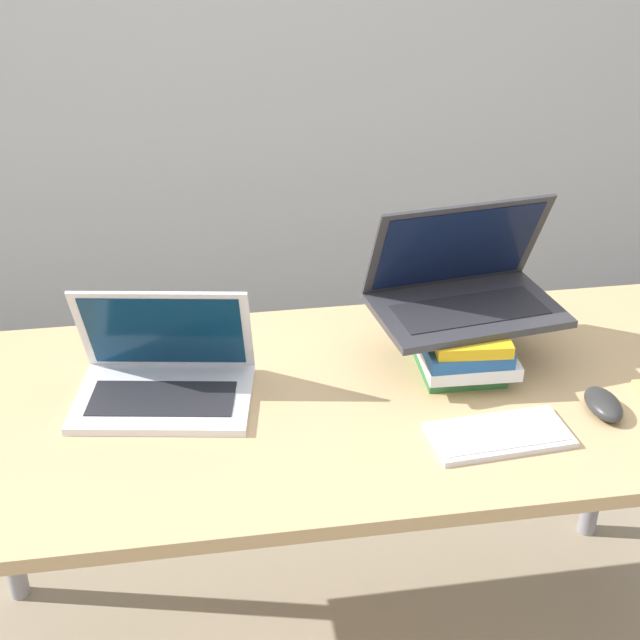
# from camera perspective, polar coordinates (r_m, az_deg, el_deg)

# --- Properties ---
(desk) EXTENTS (1.69, 0.75, 0.76)m
(desk) POSITION_cam_1_polar(r_m,az_deg,el_deg) (1.85, 1.13, -6.82)
(desk) COLOR tan
(desk) RESTS_ON ground_plane
(laptop_left) EXTENTS (0.38, 0.29, 0.23)m
(laptop_left) POSITION_cam_1_polar(r_m,az_deg,el_deg) (1.81, -9.95, -3.51)
(laptop_left) COLOR silver
(laptop_left) RESTS_ON desk
(book_stack) EXTENTS (0.20, 0.28, 0.12)m
(book_stack) POSITION_cam_1_polar(r_m,az_deg,el_deg) (1.90, 8.89, -1.34)
(book_stack) COLOR #33753D
(book_stack) RESTS_ON desk
(laptop_on_books) EXTENTS (0.41, 0.30, 0.24)m
(laptop_on_books) POSITION_cam_1_polar(r_m,az_deg,el_deg) (1.88, 9.17, 2.01)
(laptop_on_books) COLOR #333338
(laptop_on_books) RESTS_ON book_stack
(wireless_keyboard) EXTENTS (0.27, 0.15, 0.01)m
(wireless_keyboard) POSITION_cam_1_polar(r_m,az_deg,el_deg) (1.73, 11.41, -7.22)
(wireless_keyboard) COLOR silver
(wireless_keyboard) RESTS_ON desk
(mouse) EXTENTS (0.06, 0.11, 0.04)m
(mouse) POSITION_cam_1_polar(r_m,az_deg,el_deg) (1.84, 17.69, -5.15)
(mouse) COLOR #2D2D2D
(mouse) RESTS_ON desk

